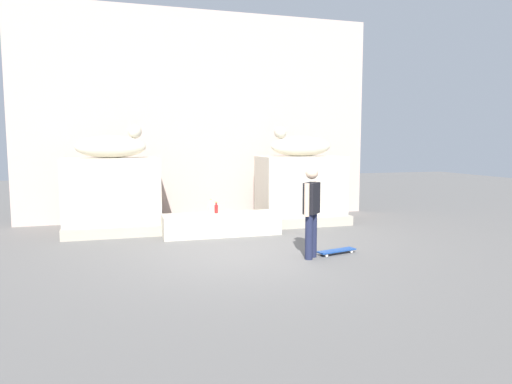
{
  "coord_description": "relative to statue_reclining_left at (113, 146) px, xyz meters",
  "views": [
    {
      "loc": [
        -2.14,
        -8.12,
        2.09
      ],
      "look_at": [
        0.45,
        0.71,
        1.1
      ],
      "focal_mm": 32.27,
      "sensor_mm": 36.0,
      "label": 1
    }
  ],
  "objects": [
    {
      "name": "facade_wall",
      "position": [
        2.33,
        1.56,
        0.78
      ],
      "size": [
        9.61,
        0.6,
        5.6
      ],
      "primitive_type": "cube",
      "color": "#C0A89C",
      "rests_on": "ground_plane"
    },
    {
      "name": "pedestal_left",
      "position": [
        -0.04,
        -0.0,
        -1.15
      ],
      "size": [
        2.16,
        1.29,
        1.73
      ],
      "primitive_type": "cube",
      "color": "beige",
      "rests_on": "ground_plane"
    },
    {
      "name": "statue_reclining_right",
      "position": [
        4.66,
        0.0,
        0.0
      ],
      "size": [
        1.65,
        0.71,
        0.78
      ],
      "rotation": [
        0.0,
        0.0,
        3.05
      ],
      "color": "beige",
      "rests_on": "pedestal_right"
    },
    {
      "name": "ledge_block",
      "position": [
        2.33,
        -1.13,
        -1.77
      ],
      "size": [
        2.64,
        0.75,
        0.49
      ],
      "primitive_type": "cube",
      "color": "beige",
      "rests_on": "ground_plane"
    },
    {
      "name": "pedestal_right",
      "position": [
        4.69,
        -0.0,
        -1.15
      ],
      "size": [
        2.16,
        1.29,
        1.73
      ],
      "primitive_type": "cube",
      "color": "beige",
      "rests_on": "ground_plane"
    },
    {
      "name": "statue_reclining_left",
      "position": [
        0.0,
        0.0,
        0.0
      ],
      "size": [
        1.64,
        0.7,
        0.78
      ],
      "rotation": [
        0.0,
        0.0,
        0.09
      ],
      "color": "beige",
      "rests_on": "pedestal_left"
    },
    {
      "name": "skateboard",
      "position": [
        4.03,
        -3.52,
        -1.95
      ],
      "size": [
        0.82,
        0.39,
        0.08
      ],
      "rotation": [
        0.0,
        0.0,
        3.38
      ],
      "color": "navy",
      "rests_on": "ground_plane"
    },
    {
      "name": "ground_plane",
      "position": [
        2.33,
        -3.1,
        -2.02
      ],
      "size": [
        40.0,
        40.0,
        0.0
      ],
      "primitive_type": "plane",
      "color": "#605E5B"
    },
    {
      "name": "bottle_red",
      "position": [
        2.23,
        -1.01,
        -1.43
      ],
      "size": [
        0.08,
        0.08,
        0.26
      ],
      "color": "red",
      "rests_on": "ledge_block"
    },
    {
      "name": "bottle_clear",
      "position": [
        2.09,
        -1.11,
        -1.39
      ],
      "size": [
        0.08,
        0.08,
        0.33
      ],
      "color": "silver",
      "rests_on": "ledge_block"
    },
    {
      "name": "skater",
      "position": [
        3.44,
        -3.65,
        -1.1
      ],
      "size": [
        0.41,
        0.41,
        1.67
      ],
      "rotation": [
        0.0,
        0.0,
        3.93
      ],
      "color": "#1E233F",
      "rests_on": "ground_plane"
    },
    {
      "name": "stair_step",
      "position": [
        2.33,
        -0.67,
        -1.9
      ],
      "size": [
        6.88,
        0.5,
        0.24
      ],
      "primitive_type": "cube",
      "color": "#A9A08F",
      "rests_on": "ground_plane"
    }
  ]
}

